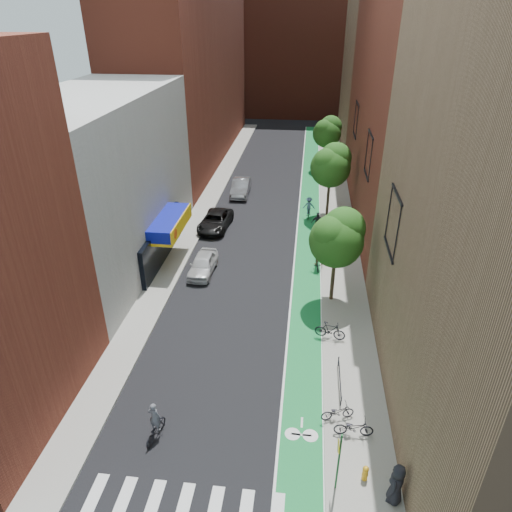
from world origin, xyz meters
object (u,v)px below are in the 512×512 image
(parked_car_white, at_px, (203,264))
(parked_car_silver, at_px, (241,187))
(cyclist_lane_far, at_px, (309,209))
(fire_hydrant, at_px, (365,473))
(cyclist_lane_mid, at_px, (317,228))
(cyclist_lead, at_px, (155,426))
(pedestrian, at_px, (397,484))
(cyclist_lane_near, at_px, (318,258))
(parked_car_black, at_px, (215,221))

(parked_car_white, relative_size, parked_car_silver, 0.84)
(cyclist_lane_far, relative_size, fire_hydrant, 2.70)
(cyclist_lane_mid, xyz_separation_m, cyclist_lane_far, (-0.78, 3.84, 0.10))
(parked_car_white, bearing_deg, cyclist_lead, -84.44)
(cyclist_lead, bearing_deg, parked_car_white, -74.26)
(cyclist_lead, height_order, pedestrian, pedestrian)
(cyclist_lead, relative_size, cyclist_lane_near, 0.89)
(cyclist_lane_near, distance_m, fire_hydrant, 17.19)
(parked_car_silver, bearing_deg, parked_car_black, -97.84)
(parked_car_white, height_order, cyclist_lane_near, cyclist_lane_near)
(parked_car_silver, xyz_separation_m, fire_hydrant, (9.63, -31.52, -0.26))
(parked_car_silver, bearing_deg, cyclist_lane_mid, -50.26)
(cyclist_lead, distance_m, fire_hydrant, 9.09)
(parked_car_black, relative_size, pedestrian, 2.65)
(parked_car_white, height_order, pedestrian, pedestrian)
(parked_car_silver, relative_size, cyclist_lane_far, 2.45)
(parked_car_silver, bearing_deg, cyclist_lane_far, -37.53)
(parked_car_silver, distance_m, pedestrian, 34.00)
(parked_car_silver, distance_m, fire_hydrant, 32.96)
(parked_car_black, distance_m, cyclist_lane_near, 10.64)
(cyclist_lane_near, height_order, cyclist_lane_far, cyclist_lane_near)
(parked_car_black, bearing_deg, cyclist_lead, -81.66)
(pedestrian, distance_m, fire_hydrant, 1.39)
(cyclist_lane_far, bearing_deg, cyclist_lane_mid, 103.56)
(parked_car_black, xyz_separation_m, parked_car_silver, (1.01, 8.40, 0.10))
(parked_car_white, height_order, cyclist_lead, cyclist_lead)
(parked_car_silver, relative_size, cyclist_lane_mid, 2.25)
(cyclist_lead, bearing_deg, cyclist_lane_far, -92.58)
(cyclist_lane_mid, bearing_deg, cyclist_lead, 66.51)
(cyclist_lead, bearing_deg, parked_car_black, -74.17)
(cyclist_lead, bearing_deg, fire_hydrant, -175.88)
(cyclist_lane_near, height_order, fire_hydrant, cyclist_lane_near)
(parked_car_white, relative_size, fire_hydrant, 5.58)
(cyclist_lane_near, height_order, pedestrian, cyclist_lane_near)
(parked_car_silver, relative_size, cyclist_lane_near, 2.25)
(cyclist_lane_far, xyz_separation_m, pedestrian, (3.68, -27.12, 0.19))
(parked_car_white, bearing_deg, cyclist_lane_far, 56.95)
(cyclist_lane_near, bearing_deg, parked_car_white, 4.48)
(cyclist_lane_near, relative_size, pedestrian, 1.14)
(parked_car_black, relative_size, cyclist_lane_near, 2.33)
(parked_car_silver, distance_m, cyclist_lane_near, 16.39)
(parked_car_silver, bearing_deg, pedestrian, -72.74)
(parked_car_silver, bearing_deg, parked_car_white, -92.53)
(parked_car_silver, relative_size, fire_hydrant, 6.61)
(parked_car_black, relative_size, cyclist_lead, 2.61)
(parked_car_silver, xyz_separation_m, cyclist_lane_near, (7.76, -14.44, 0.12))
(cyclist_lead, distance_m, cyclist_lane_mid, 22.50)
(parked_car_silver, height_order, cyclist_lane_far, cyclist_lane_far)
(parked_car_silver, bearing_deg, cyclist_lane_near, -62.76)
(cyclist_lane_mid, relative_size, cyclist_lane_far, 1.09)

